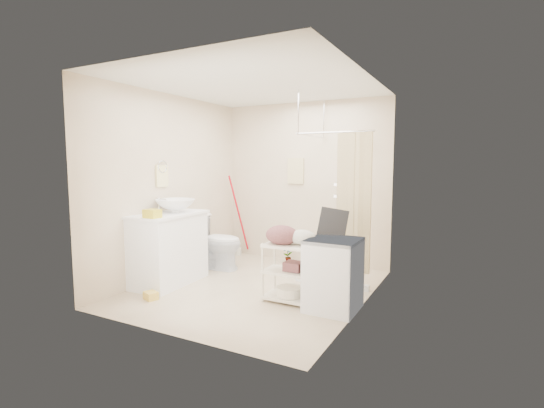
# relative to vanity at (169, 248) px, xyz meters

# --- Properties ---
(floor) EXTENTS (3.20, 3.20, 0.00)m
(floor) POSITION_rel_vanity_xyz_m (1.16, 0.35, -0.48)
(floor) COLOR beige
(floor) RESTS_ON ground
(ceiling) EXTENTS (2.80, 3.20, 0.04)m
(ceiling) POSITION_rel_vanity_xyz_m (1.16, 0.35, 2.12)
(ceiling) COLOR silver
(ceiling) RESTS_ON ground
(wall_back) EXTENTS (2.80, 0.04, 2.60)m
(wall_back) POSITION_rel_vanity_xyz_m (1.16, 1.95, 0.82)
(wall_back) COLOR beige
(wall_back) RESTS_ON ground
(wall_front) EXTENTS (2.80, 0.04, 2.60)m
(wall_front) POSITION_rel_vanity_xyz_m (1.16, -1.25, 0.82)
(wall_front) COLOR beige
(wall_front) RESTS_ON ground
(wall_left) EXTENTS (0.04, 3.20, 2.60)m
(wall_left) POSITION_rel_vanity_xyz_m (-0.24, 0.35, 0.82)
(wall_left) COLOR beige
(wall_left) RESTS_ON ground
(wall_right) EXTENTS (0.04, 3.20, 2.60)m
(wall_right) POSITION_rel_vanity_xyz_m (2.56, 0.35, 0.82)
(wall_right) COLOR beige
(wall_right) RESTS_ON ground
(vanity) EXTENTS (0.67, 1.12, 0.96)m
(vanity) POSITION_rel_vanity_xyz_m (0.00, 0.00, 0.00)
(vanity) COLOR white
(vanity) RESTS_ON ground
(sink) EXTENTS (0.60, 0.60, 0.18)m
(sink) POSITION_rel_vanity_xyz_m (0.04, 0.11, 0.57)
(sink) COLOR white
(sink) RESTS_ON vanity
(counter_basket) EXTENTS (0.20, 0.16, 0.11)m
(counter_basket) POSITION_rel_vanity_xyz_m (0.16, -0.44, 0.53)
(counter_basket) COLOR gold
(counter_basket) RESTS_ON vanity
(floor_basket) EXTENTS (0.29, 0.25, 0.13)m
(floor_basket) POSITION_rel_vanity_xyz_m (0.26, -0.60, -0.42)
(floor_basket) COLOR #F2CA49
(floor_basket) RESTS_ON ground
(toilet) EXTENTS (0.86, 0.52, 0.84)m
(toilet) POSITION_rel_vanity_xyz_m (0.12, 0.92, -0.06)
(toilet) COLOR white
(toilet) RESTS_ON ground
(mop) EXTENTS (0.15, 0.15, 1.40)m
(mop) POSITION_rel_vanity_xyz_m (-0.06, 1.82, 0.22)
(mop) COLOR #BD0212
(mop) RESTS_ON ground
(potted_plant_a) EXTENTS (0.19, 0.16, 0.31)m
(potted_plant_a) POSITION_rel_vanity_xyz_m (0.97, 1.73, -0.32)
(potted_plant_a) COLOR brown
(potted_plant_a) RESTS_ON ground
(potted_plant_b) EXTENTS (0.25, 0.26, 0.36)m
(potted_plant_b) POSITION_rel_vanity_xyz_m (1.38, 1.74, -0.30)
(potted_plant_b) COLOR brown
(potted_plant_b) RESTS_ON ground
(hanging_towel) EXTENTS (0.28, 0.03, 0.42)m
(hanging_towel) POSITION_rel_vanity_xyz_m (1.01, 1.93, 1.02)
(hanging_towel) COLOR beige
(hanging_towel) RESTS_ON wall_back
(towel_ring) EXTENTS (0.04, 0.22, 0.34)m
(towel_ring) POSITION_rel_vanity_xyz_m (-0.22, 0.15, 0.99)
(towel_ring) COLOR #FCF1A0
(towel_ring) RESTS_ON wall_left
(tp_holder) EXTENTS (0.08, 0.12, 0.14)m
(tp_holder) POSITION_rel_vanity_xyz_m (-0.20, 0.40, 0.24)
(tp_holder) COLOR white
(tp_holder) RESTS_ON wall_left
(shower) EXTENTS (1.10, 1.10, 2.10)m
(shower) POSITION_rel_vanity_xyz_m (2.01, 1.40, 0.57)
(shower) COLOR silver
(shower) RESTS_ON ground
(shampoo_bottle_a) EXTENTS (0.11, 0.11, 0.26)m
(shampoo_bottle_a) POSITION_rel_vanity_xyz_m (1.79, 1.85, 0.97)
(shampoo_bottle_a) COLOR silver
(shampoo_bottle_a) RESTS_ON shower
(shampoo_bottle_b) EXTENTS (0.09, 0.10, 0.18)m
(shampoo_bottle_b) POSITION_rel_vanity_xyz_m (1.90, 1.89, 0.93)
(shampoo_bottle_b) COLOR #445A99
(shampoo_bottle_b) RESTS_ON shower
(washing_machine) EXTENTS (0.55, 0.57, 0.80)m
(washing_machine) POSITION_rel_vanity_xyz_m (2.30, 0.11, -0.08)
(washing_machine) COLOR silver
(washing_machine) RESTS_ON ground
(laundry_rack) EXTENTS (0.60, 0.35, 0.82)m
(laundry_rack) POSITION_rel_vanity_xyz_m (1.76, 0.10, -0.07)
(laundry_rack) COLOR silver
(laundry_rack) RESTS_ON ground
(ironing_board) EXTENTS (0.34, 0.16, 1.15)m
(ironing_board) POSITION_rel_vanity_xyz_m (2.17, 0.25, 0.09)
(ironing_board) COLOR black
(ironing_board) RESTS_ON ground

